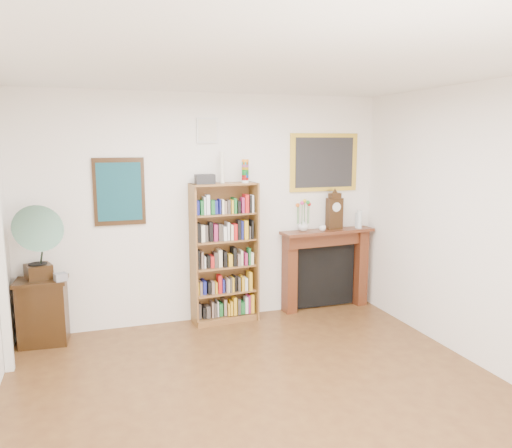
# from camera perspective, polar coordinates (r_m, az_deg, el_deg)

# --- Properties ---
(room) EXTENTS (4.51, 5.01, 2.81)m
(room) POSITION_cam_1_polar(r_m,az_deg,el_deg) (3.80, 3.00, -3.11)
(room) COLOR #4F2E18
(room) RESTS_ON ground
(teal_poster) EXTENTS (0.58, 0.04, 0.78)m
(teal_poster) POSITION_cam_1_polar(r_m,az_deg,el_deg) (5.97, -15.36, 3.58)
(teal_poster) COLOR black
(teal_poster) RESTS_ON back_wall
(small_picture) EXTENTS (0.26, 0.04, 0.30)m
(small_picture) POSITION_cam_1_polar(r_m,az_deg,el_deg) (6.09, -5.58, 10.58)
(small_picture) COLOR white
(small_picture) RESTS_ON back_wall
(gilt_painting) EXTENTS (0.95, 0.04, 0.75)m
(gilt_painting) POSITION_cam_1_polar(r_m,az_deg,el_deg) (6.62, 7.78, 6.98)
(gilt_painting) COLOR gold
(gilt_painting) RESTS_ON back_wall
(bookshelf) EXTENTS (0.82, 0.35, 1.99)m
(bookshelf) POSITION_cam_1_polar(r_m,az_deg,el_deg) (6.12, -3.63, -2.46)
(bookshelf) COLOR brown
(bookshelf) RESTS_ON floor
(side_cabinet) EXTENTS (0.56, 0.43, 0.73)m
(side_cabinet) POSITION_cam_1_polar(r_m,az_deg,el_deg) (6.06, -23.16, -9.19)
(side_cabinet) COLOR black
(side_cabinet) RESTS_ON floor
(fireplace) EXTENTS (1.29, 0.40, 1.08)m
(fireplace) POSITION_cam_1_polar(r_m,az_deg,el_deg) (6.74, 7.90, -4.34)
(fireplace) COLOR #4A1F11
(fireplace) RESTS_ON floor
(gramophone) EXTENTS (0.69, 0.77, 0.84)m
(gramophone) POSITION_cam_1_polar(r_m,az_deg,el_deg) (5.78, -23.99, -1.52)
(gramophone) COLOR black
(gramophone) RESTS_ON side_cabinet
(cd_stack) EXTENTS (0.15, 0.15, 0.08)m
(cd_stack) POSITION_cam_1_polar(r_m,az_deg,el_deg) (5.82, -21.44, -5.66)
(cd_stack) COLOR #B0B0BD
(cd_stack) RESTS_ON side_cabinet
(mantel_clock) EXTENTS (0.21, 0.13, 0.48)m
(mantel_clock) POSITION_cam_1_polar(r_m,az_deg,el_deg) (6.65, 8.95, 1.39)
(mantel_clock) COLOR black
(mantel_clock) RESTS_ON fireplace
(flower_vase) EXTENTS (0.18, 0.18, 0.15)m
(flower_vase) POSITION_cam_1_polar(r_m,az_deg,el_deg) (6.47, 5.40, -0.15)
(flower_vase) COLOR silver
(flower_vase) RESTS_ON fireplace
(teacup) EXTENTS (0.11, 0.11, 0.07)m
(teacup) POSITION_cam_1_polar(r_m,az_deg,el_deg) (6.51, 7.59, -0.48)
(teacup) COLOR white
(teacup) RESTS_ON fireplace
(bottle_left) EXTENTS (0.07, 0.07, 0.24)m
(bottle_left) POSITION_cam_1_polar(r_m,az_deg,el_deg) (6.77, 11.73, 0.52)
(bottle_left) COLOR silver
(bottle_left) RESTS_ON fireplace
(bottle_right) EXTENTS (0.06, 0.06, 0.20)m
(bottle_right) POSITION_cam_1_polar(r_m,az_deg,el_deg) (6.81, 11.50, 0.40)
(bottle_right) COLOR silver
(bottle_right) RESTS_ON fireplace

